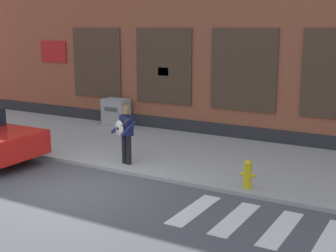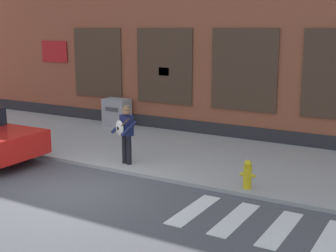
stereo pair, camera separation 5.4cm
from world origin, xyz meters
name	(u,v)px [view 1 (the left image)]	position (x,y,z in m)	size (l,w,h in m)	color
ground_plane	(76,192)	(0.00, 0.00, 0.00)	(160.00, 160.00, 0.00)	#4C4C51
sidewalk	(165,150)	(0.00, 4.24, 0.05)	(28.00, 5.10, 0.10)	#9E9E99
building_backdrop	(225,33)	(0.00, 8.79, 3.66)	(28.00, 4.06, 7.32)	brown
crosswalk	(306,234)	(5.40, 0.40, 0.01)	(5.20, 1.90, 0.01)	silver
busker	(125,131)	(-0.12, 2.25, 1.04)	(0.72, 0.67, 1.65)	black
utility_box	(116,112)	(-3.47, 6.34, 0.63)	(1.00, 0.65, 1.06)	#9E9E9E
fire_hydrant	(248,174)	(3.59, 2.05, 0.45)	(0.38, 0.20, 0.70)	gold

